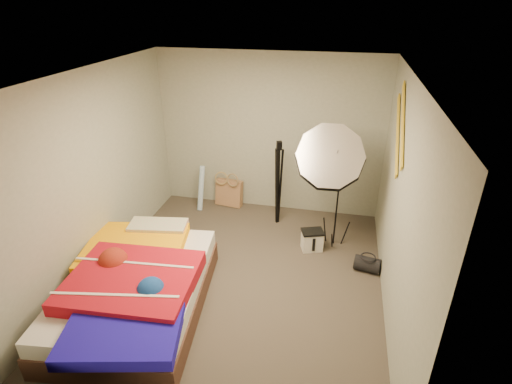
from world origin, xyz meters
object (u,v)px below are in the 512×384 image
(camera_case, at_px, (312,241))
(bed, at_px, (136,288))
(wrapping_roll, at_px, (201,188))
(camera_tripod, at_px, (278,178))
(photo_umbrella, at_px, (330,158))
(tote_bag, at_px, (229,193))
(duffel_bag, at_px, (367,264))

(camera_case, bearing_deg, bed, -157.09)
(bed, bearing_deg, camera_case, 41.90)
(wrapping_roll, height_order, camera_case, wrapping_roll)
(camera_tripod, bearing_deg, photo_umbrella, -35.74)
(wrapping_roll, bearing_deg, photo_umbrella, -18.91)
(tote_bag, relative_size, duffel_bag, 1.40)
(photo_umbrella, bearing_deg, camera_tripod, 144.26)
(camera_case, height_order, duffel_bag, camera_case)
(wrapping_roll, bearing_deg, camera_tripod, -7.24)
(camera_tripod, bearing_deg, camera_case, -46.63)
(tote_bag, relative_size, camera_case, 1.63)
(wrapping_roll, distance_m, bed, 2.41)
(wrapping_roll, relative_size, bed, 0.31)
(wrapping_roll, distance_m, camera_tripod, 1.36)
(camera_case, bearing_deg, duffel_bag, -43.06)
(duffel_bag, height_order, bed, bed)
(tote_bag, distance_m, bed, 2.66)
(camera_tripod, bearing_deg, wrapping_roll, 172.76)
(wrapping_roll, relative_size, camera_case, 2.71)
(camera_case, height_order, camera_tripod, camera_tripod)
(duffel_bag, bearing_deg, photo_umbrella, 154.66)
(camera_case, distance_m, bed, 2.43)
(tote_bag, height_order, camera_case, tote_bag)
(tote_bag, xyz_separation_m, duffel_bag, (2.23, -1.36, -0.13))
(tote_bag, height_order, bed, bed)
(wrapping_roll, relative_size, duffel_bag, 2.33)
(camera_case, bearing_deg, photo_umbrella, 15.78)
(tote_bag, bearing_deg, duffel_bag, -23.06)
(tote_bag, bearing_deg, camera_tripod, -15.66)
(duffel_bag, distance_m, bed, 2.86)
(wrapping_roll, height_order, duffel_bag, wrapping_roll)
(camera_tripod, bearing_deg, bed, -118.19)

